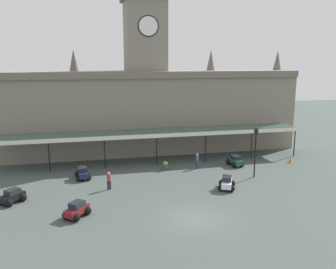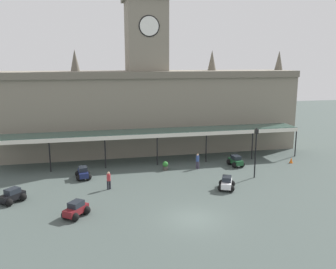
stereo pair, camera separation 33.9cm
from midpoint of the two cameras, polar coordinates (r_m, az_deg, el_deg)
ground_plane at (r=27.15m, az=3.96°, el=-13.31°), size 140.00×140.00×0.00m
station_building at (r=45.73m, az=-3.79°, el=4.73°), size 38.45×6.98×19.63m
entrance_canopy at (r=40.56m, az=-2.42°, el=0.38°), size 34.53×3.26×3.66m
car_white_sedan at (r=33.16m, az=9.09°, el=-7.77°), size 2.01×2.24×1.19m
car_green_sedan at (r=40.46m, az=10.44°, el=-4.24°), size 1.63×2.11×1.19m
car_navy_sedan at (r=36.49m, az=-13.74°, el=-6.14°), size 1.66×2.13×1.19m
car_black_sedan at (r=32.37m, az=-23.93°, el=-9.16°), size 2.19×2.23×1.19m
car_maroon_sedan at (r=28.06m, az=-14.72°, el=-11.71°), size 2.16×2.25×1.19m
pedestrian_crossing_forecourt at (r=38.74m, az=4.44°, el=-4.16°), size 0.34×0.34×1.67m
pedestrian_beside_cars at (r=32.93m, az=-9.74°, el=-7.18°), size 0.36×0.34×1.67m
victorian_lamppost at (r=36.19m, az=13.57°, el=-1.95°), size 0.30×0.30×5.07m
traffic_cone at (r=43.27m, az=18.77°, el=-3.88°), size 0.40×0.40×0.64m
planter_forecourt_centre at (r=38.20m, az=-0.74°, el=-5.02°), size 0.60×0.60×0.96m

